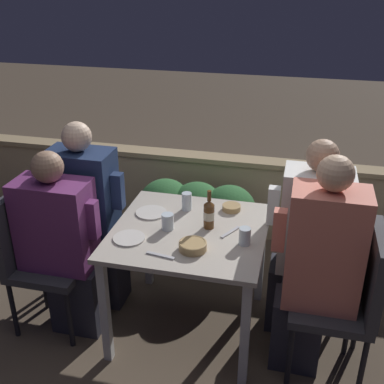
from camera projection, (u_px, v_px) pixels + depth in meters
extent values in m
plane|color=brown|center=(190.00, 325.00, 3.23)|extent=(16.00, 16.00, 0.00)
cube|color=tan|center=(225.00, 197.00, 4.23)|extent=(9.00, 0.14, 0.68)
cube|color=tan|center=(226.00, 159.00, 4.08)|extent=(9.00, 0.18, 0.04)
cube|color=#BCB2A3|center=(189.00, 232.00, 2.92)|extent=(0.92, 0.90, 0.03)
cube|color=silver|center=(105.00, 312.00, 2.82)|extent=(0.05, 0.05, 0.71)
cube|color=silver|center=(245.00, 335.00, 2.64)|extent=(0.05, 0.05, 0.71)
cube|color=silver|center=(148.00, 242.00, 3.52)|extent=(0.05, 0.05, 0.71)
cube|color=silver|center=(261.00, 257.00, 3.34)|extent=(0.05, 0.05, 0.71)
cube|color=brown|center=(196.00, 243.00, 3.92)|extent=(0.94, 0.36, 0.28)
ellipsoid|color=#2D6633|center=(165.00, 204.00, 3.84)|extent=(0.42, 0.47, 0.40)
ellipsoid|color=#2D6633|center=(196.00, 208.00, 3.78)|extent=(0.42, 0.47, 0.40)
ellipsoid|color=#2D6633|center=(229.00, 211.00, 3.73)|extent=(0.42, 0.47, 0.40)
cube|color=#333338|center=(52.00, 266.00, 3.09)|extent=(0.45, 0.45, 0.05)
cube|color=#333338|center=(17.00, 227.00, 3.02)|extent=(0.06, 0.45, 0.47)
cylinder|color=black|center=(13.00, 309.00, 3.06)|extent=(0.03, 0.03, 0.42)
cylinder|color=black|center=(70.00, 319.00, 2.98)|extent=(0.03, 0.03, 0.42)
cylinder|color=black|center=(44.00, 274.00, 3.40)|extent=(0.03, 0.03, 0.42)
cylinder|color=black|center=(95.00, 282.00, 3.32)|extent=(0.03, 0.03, 0.42)
cube|color=#282833|center=(79.00, 296.00, 3.14)|extent=(0.32, 0.23, 0.47)
cube|color=#6B2D66|center=(55.00, 225.00, 2.94)|extent=(0.46, 0.26, 0.58)
cube|color=#6B2D66|center=(92.00, 219.00, 2.86)|extent=(0.07, 0.07, 0.24)
sphere|color=#99755B|center=(47.00, 167.00, 2.77)|extent=(0.19, 0.19, 0.19)
cube|color=#333338|center=(79.00, 243.00, 3.34)|extent=(0.45, 0.45, 0.05)
cube|color=#333338|center=(48.00, 206.00, 3.27)|extent=(0.06, 0.45, 0.47)
cylinder|color=black|center=(44.00, 283.00, 3.32)|extent=(0.03, 0.03, 0.42)
cylinder|color=black|center=(96.00, 291.00, 3.23)|extent=(0.03, 0.03, 0.42)
cylinder|color=black|center=(70.00, 253.00, 3.66)|extent=(0.03, 0.03, 0.42)
cylinder|color=black|center=(118.00, 259.00, 3.58)|extent=(0.03, 0.03, 0.42)
cube|color=#282833|center=(104.00, 271.00, 3.40)|extent=(0.30, 0.23, 0.47)
cube|color=navy|center=(83.00, 198.00, 3.18)|extent=(0.42, 0.26, 0.66)
cube|color=navy|center=(118.00, 191.00, 3.09)|extent=(0.07, 0.07, 0.24)
sphere|color=beige|center=(77.00, 137.00, 2.99)|extent=(0.19, 0.19, 0.19)
cube|color=#333338|center=(330.00, 306.00, 2.73)|extent=(0.45, 0.45, 0.05)
cube|color=#333338|center=(374.00, 273.00, 2.57)|extent=(0.06, 0.45, 0.47)
cylinder|color=black|center=(289.00, 356.00, 2.70)|extent=(0.03, 0.03, 0.42)
cylinder|color=black|center=(362.00, 368.00, 2.62)|extent=(0.03, 0.03, 0.42)
cylinder|color=black|center=(293.00, 312.00, 3.04)|extent=(0.03, 0.03, 0.42)
cylinder|color=black|center=(357.00, 321.00, 2.96)|extent=(0.03, 0.03, 0.42)
cube|color=#282833|center=(296.00, 330.00, 2.85)|extent=(0.28, 0.23, 0.47)
cube|color=#E07A66|center=(325.00, 249.00, 2.58)|extent=(0.41, 0.26, 0.69)
cube|color=#E07A66|center=(279.00, 230.00, 2.60)|extent=(0.07, 0.07, 0.24)
sphere|color=tan|center=(336.00, 173.00, 2.39)|extent=(0.19, 0.19, 0.19)
cube|color=#333338|center=(320.00, 272.00, 3.03)|extent=(0.45, 0.45, 0.05)
cube|color=#333338|center=(359.00, 240.00, 2.87)|extent=(0.06, 0.45, 0.47)
cylinder|color=black|center=(283.00, 317.00, 3.00)|extent=(0.03, 0.03, 0.42)
cylinder|color=black|center=(348.00, 327.00, 2.92)|extent=(0.03, 0.03, 0.42)
cylinder|color=black|center=(287.00, 280.00, 3.34)|extent=(0.03, 0.03, 0.42)
cylinder|color=black|center=(345.00, 288.00, 3.26)|extent=(0.03, 0.03, 0.42)
cube|color=#282833|center=(289.00, 295.00, 3.15)|extent=(0.28, 0.23, 0.47)
cube|color=white|center=(314.00, 222.00, 2.89)|extent=(0.40, 0.26, 0.66)
cube|color=white|center=(273.00, 205.00, 2.91)|extent=(0.07, 0.07, 0.24)
sphere|color=tan|center=(323.00, 156.00, 2.70)|extent=(0.19, 0.19, 0.19)
cylinder|color=brown|center=(209.00, 216.00, 2.90)|extent=(0.06, 0.06, 0.15)
cylinder|color=beige|center=(209.00, 215.00, 2.90)|extent=(0.07, 0.07, 0.05)
cone|color=brown|center=(209.00, 203.00, 2.86)|extent=(0.06, 0.06, 0.03)
cylinder|color=brown|center=(209.00, 196.00, 2.84)|extent=(0.02, 0.02, 0.06)
cylinder|color=silver|center=(151.00, 213.00, 3.10)|extent=(0.20, 0.20, 0.01)
cylinder|color=silver|center=(129.00, 238.00, 2.81)|extent=(0.19, 0.19, 0.01)
cylinder|color=tan|center=(231.00, 208.00, 3.13)|extent=(0.12, 0.12, 0.04)
torus|color=tan|center=(232.00, 206.00, 3.12)|extent=(0.12, 0.12, 0.01)
cylinder|color=tan|center=(193.00, 246.00, 2.70)|extent=(0.16, 0.16, 0.05)
torus|color=tan|center=(193.00, 243.00, 2.69)|extent=(0.16, 0.16, 0.01)
cylinder|color=silver|center=(187.00, 201.00, 3.12)|extent=(0.06, 0.06, 0.12)
cylinder|color=silver|center=(245.00, 236.00, 2.74)|extent=(0.07, 0.07, 0.10)
cylinder|color=silver|center=(168.00, 222.00, 2.89)|extent=(0.07, 0.07, 0.10)
cube|color=silver|center=(230.00, 232.00, 2.87)|extent=(0.10, 0.16, 0.01)
cube|color=silver|center=(160.00, 255.00, 2.65)|extent=(0.17, 0.05, 0.01)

